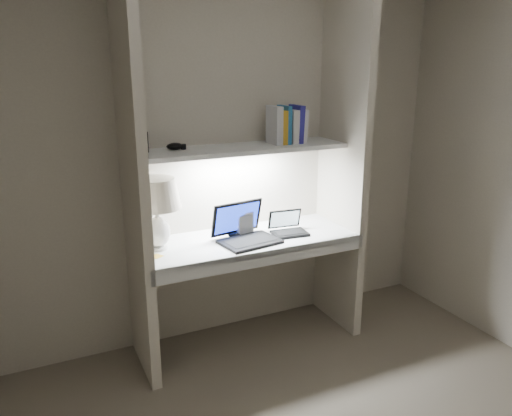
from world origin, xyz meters
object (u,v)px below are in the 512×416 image
table_lamp (156,202)px  speaker (244,222)px  laptop_main (245,232)px  book_row (287,125)px  laptop_netbook (288,228)px

table_lamp → speaker: (0.60, 0.04, -0.23)m
laptop_main → book_row: book_row is taller
table_lamp → book_row: bearing=3.5°
laptop_main → laptop_netbook: laptop_main is taller
table_lamp → speaker: size_ratio=2.88×
table_lamp → speaker: 0.64m
laptop_main → speaker: 0.14m
laptop_netbook → table_lamp: bearing=-179.2°
laptop_netbook → book_row: size_ratio=1.00×
laptop_main → book_row: (0.38, 0.15, 0.66)m
book_row → table_lamp: bearing=-176.5°
table_lamp → laptop_netbook: 0.92m
laptop_netbook → speaker: (-0.28, 0.12, 0.04)m
laptop_main → speaker: size_ratio=2.62×
speaker → table_lamp: bearing=-178.2°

